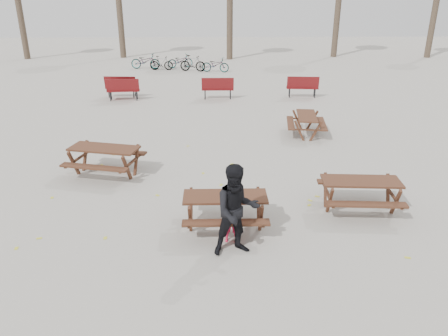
{
  "coord_description": "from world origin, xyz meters",
  "views": [
    {
      "loc": [
        -0.24,
        -8.39,
        4.89
      ],
      "look_at": [
        0.0,
        1.0,
        1.0
      ],
      "focal_mm": 35.0,
      "sensor_mm": 36.0,
      "label": 1
    }
  ],
  "objects_px": {
    "main_picnic_table": "(225,203)",
    "picnic_table_far": "(306,125)",
    "picnic_table_north": "(105,161)",
    "child": "(232,218)",
    "adult": "(237,210)",
    "picnic_table_east": "(360,195)",
    "soda_bottle": "(229,196)",
    "food_tray": "(236,198)"
  },
  "relations": [
    {
      "from": "food_tray",
      "to": "soda_bottle",
      "type": "relative_size",
      "value": 1.06
    },
    {
      "from": "soda_bottle",
      "to": "picnic_table_east",
      "type": "distance_m",
      "value": 3.28
    },
    {
      "from": "main_picnic_table",
      "to": "child",
      "type": "xyz_separation_m",
      "value": [
        0.12,
        -0.57,
        -0.05
      ]
    },
    {
      "from": "picnic_table_north",
      "to": "picnic_table_far",
      "type": "distance_m",
      "value": 7.24
    },
    {
      "from": "main_picnic_table",
      "to": "soda_bottle",
      "type": "relative_size",
      "value": 10.59
    },
    {
      "from": "main_picnic_table",
      "to": "picnic_table_east",
      "type": "xyz_separation_m",
      "value": [
        3.18,
        0.73,
        -0.2
      ]
    },
    {
      "from": "picnic_table_north",
      "to": "picnic_table_far",
      "type": "height_order",
      "value": "picnic_table_north"
    },
    {
      "from": "soda_bottle",
      "to": "picnic_table_east",
      "type": "relative_size",
      "value": 0.09
    },
    {
      "from": "food_tray",
      "to": "picnic_table_east",
      "type": "relative_size",
      "value": 0.1
    },
    {
      "from": "main_picnic_table",
      "to": "picnic_table_north",
      "type": "bearing_deg",
      "value": 137.29
    },
    {
      "from": "main_picnic_table",
      "to": "adult",
      "type": "relative_size",
      "value": 0.96
    },
    {
      "from": "main_picnic_table",
      "to": "picnic_table_north",
      "type": "distance_m",
      "value": 4.45
    },
    {
      "from": "food_tray",
      "to": "child",
      "type": "xyz_separation_m",
      "value": [
        -0.09,
        -0.42,
        -0.26
      ]
    },
    {
      "from": "child",
      "to": "picnic_table_far",
      "type": "bearing_deg",
      "value": 69.74
    },
    {
      "from": "food_tray",
      "to": "child",
      "type": "bearing_deg",
      "value": -102.56
    },
    {
      "from": "picnic_table_north",
      "to": "picnic_table_far",
      "type": "bearing_deg",
      "value": 42.78
    },
    {
      "from": "picnic_table_north",
      "to": "adult",
      "type": "bearing_deg",
      "value": -35.1
    },
    {
      "from": "main_picnic_table",
      "to": "child",
      "type": "bearing_deg",
      "value": -77.92
    },
    {
      "from": "soda_bottle",
      "to": "adult",
      "type": "height_order",
      "value": "adult"
    },
    {
      "from": "adult",
      "to": "picnic_table_far",
      "type": "bearing_deg",
      "value": 56.61
    },
    {
      "from": "adult",
      "to": "picnic_table_far",
      "type": "relative_size",
      "value": 1.12
    },
    {
      "from": "child",
      "to": "picnic_table_far",
      "type": "distance_m",
      "value": 7.66
    },
    {
      "from": "child",
      "to": "food_tray",
      "type": "bearing_deg",
      "value": 79.86
    },
    {
      "from": "adult",
      "to": "picnic_table_north",
      "type": "relative_size",
      "value": 0.99
    },
    {
      "from": "child",
      "to": "adult",
      "type": "xyz_separation_m",
      "value": [
        0.07,
        -0.42,
        0.4
      ]
    },
    {
      "from": "main_picnic_table",
      "to": "child",
      "type": "distance_m",
      "value": 0.58
    },
    {
      "from": "picnic_table_east",
      "to": "picnic_table_far",
      "type": "relative_size",
      "value": 1.07
    },
    {
      "from": "picnic_table_east",
      "to": "picnic_table_far",
      "type": "bearing_deg",
      "value": 95.03
    },
    {
      "from": "main_picnic_table",
      "to": "picnic_table_north",
      "type": "relative_size",
      "value": 0.95
    },
    {
      "from": "main_picnic_table",
      "to": "adult",
      "type": "height_order",
      "value": "adult"
    },
    {
      "from": "picnic_table_east",
      "to": "picnic_table_far",
      "type": "distance_m",
      "value": 5.77
    },
    {
      "from": "main_picnic_table",
      "to": "picnic_table_east",
      "type": "relative_size",
      "value": 1.01
    },
    {
      "from": "child",
      "to": "picnic_table_east",
      "type": "relative_size",
      "value": 0.6
    },
    {
      "from": "main_picnic_table",
      "to": "picnic_table_far",
      "type": "xyz_separation_m",
      "value": [
        3.07,
        6.5,
        -0.23
      ]
    },
    {
      "from": "food_tray",
      "to": "adult",
      "type": "xyz_separation_m",
      "value": [
        -0.02,
        -0.83,
        0.14
      ]
    },
    {
      "from": "picnic_table_north",
      "to": "soda_bottle",
      "type": "bearing_deg",
      "value": -29.78
    },
    {
      "from": "adult",
      "to": "picnic_table_east",
      "type": "distance_m",
      "value": 3.49
    },
    {
      "from": "adult",
      "to": "child",
      "type": "bearing_deg",
      "value": 87.68
    },
    {
      "from": "food_tray",
      "to": "adult",
      "type": "distance_m",
      "value": 0.84
    },
    {
      "from": "main_picnic_table",
      "to": "soda_bottle",
      "type": "height_order",
      "value": "soda_bottle"
    },
    {
      "from": "child",
      "to": "picnic_table_north",
      "type": "height_order",
      "value": "child"
    },
    {
      "from": "food_tray",
      "to": "picnic_table_far",
      "type": "relative_size",
      "value": 0.11
    }
  ]
}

